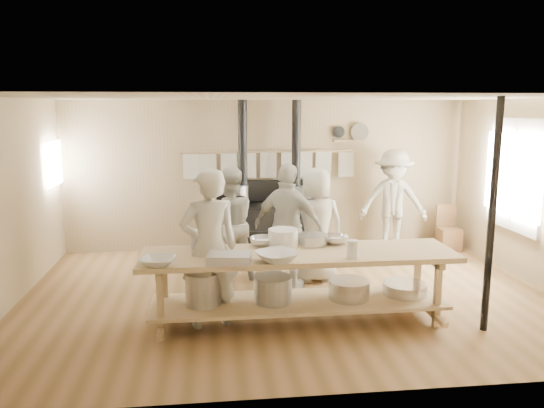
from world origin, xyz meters
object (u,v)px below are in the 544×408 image
Objects in this scene: prep_table at (298,280)px; cook_left at (229,224)px; chair at (448,237)px; cook_right at (288,227)px; stove at (270,223)px; cook_by_window at (393,201)px; roasting_pan at (229,258)px; cook_center at (316,225)px; cook_far_left at (209,248)px.

prep_table is 2.19× the size of cook_left.
cook_left is at bearing -161.01° from chair.
prep_table is 4.62× the size of chair.
chair is at bearing -117.67° from cook_right.
stove is 2.15m from cook_by_window.
cook_left reaches higher than prep_table.
prep_table reaches higher than chair.
chair is 1.71× the size of roasting_pan.
cook_right is (-0.44, -0.30, 0.05)m from cook_center.
cook_right is (0.05, -1.85, 0.35)m from stove.
cook_right is at bearing -147.13° from cook_far_left.
stove is at bearing -132.82° from cook_left.
cook_far_left is at bearing 39.15° from cook_center.
cook_left reaches higher than roasting_pan.
cook_center is 2.22m from roasting_pan.
cook_far_left is 1.12× the size of cook_left.
cook_right reaches higher than prep_table.
prep_table is at bearing 164.12° from cook_far_left.
chair is at bearing -2.75° from stove.
cook_by_window is 4.32m from roasting_pan.
chair is at bearing -177.25° from cook_left.
cook_right is 2.66m from cook_by_window.
cook_far_left is at bearing 119.89° from roasting_pan.
stove is 5.71× the size of roasting_pan.
cook_by_window is (2.06, 1.68, 0.02)m from cook_right.
cook_far_left is (-1.01, 0.03, 0.40)m from prep_table.
cook_far_left is at bearing 178.18° from prep_table.
prep_table is 3.57m from cook_by_window.
cook_left is 0.94m from cook_right.
prep_table is 1.22m from cook_right.
cook_center is at bearing 155.95° from cook_left.
cook_center reaches higher than roasting_pan.
cook_far_left reaches higher than cook_center.
roasting_pan is at bearing -139.02° from chair.
cook_by_window is at bearing 53.40° from prep_table.
chair is (3.16, -0.15, -0.29)m from stove.
cook_by_window reaches higher than cook_left.
cook_far_left reaches higher than cook_left.
cook_center is at bearing -72.19° from stove.
cook_right reaches higher than cook_left.
cook_center is at bearing -150.25° from chair.
stove is 1.58× the size of cook_left.
prep_table is 7.90× the size of roasting_pan.
cook_center is (1.23, -0.21, 0.00)m from cook_left.
roasting_pan is at bearing 105.82° from cook_far_left.
cook_by_window reaches higher than cook_center.
prep_table is at bearing -90.04° from stove.
stove is 3.02m from prep_table.
cook_by_window is at bearing -152.02° from cook_far_left.
stove reaches higher than cook_center.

